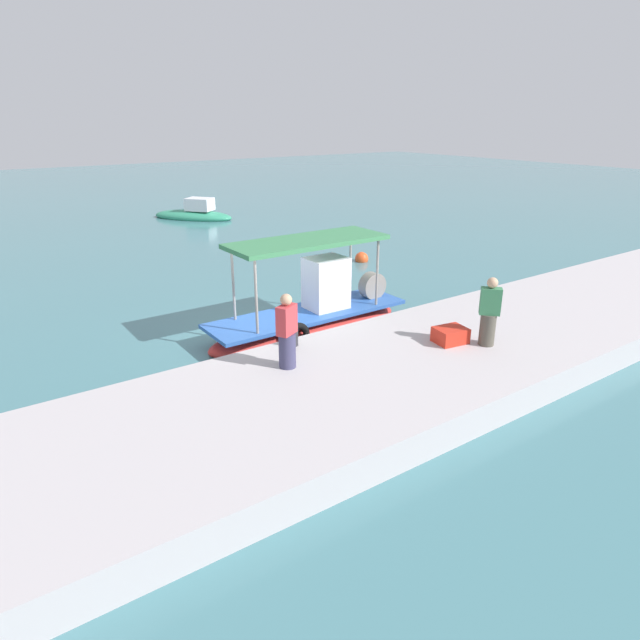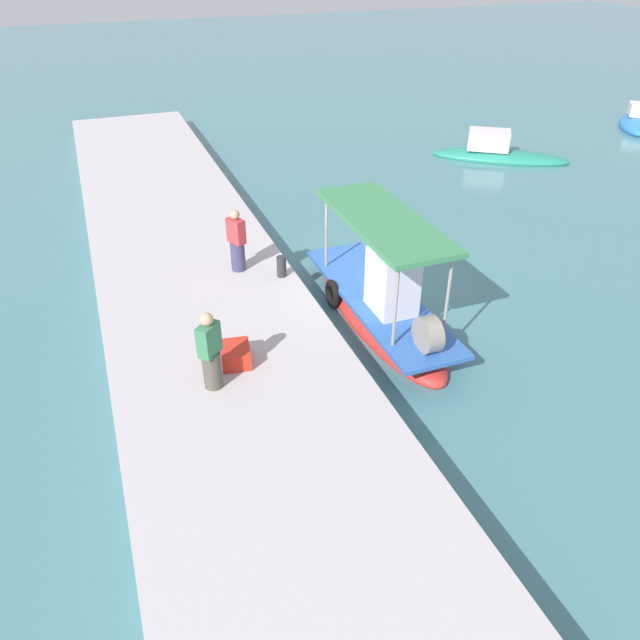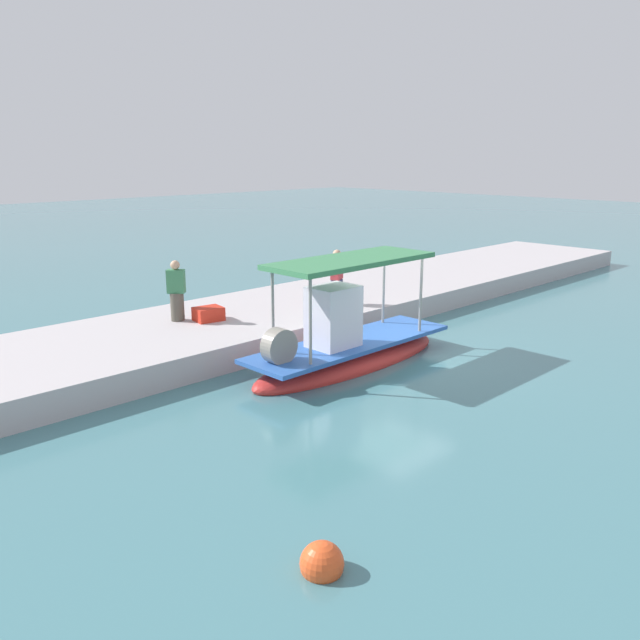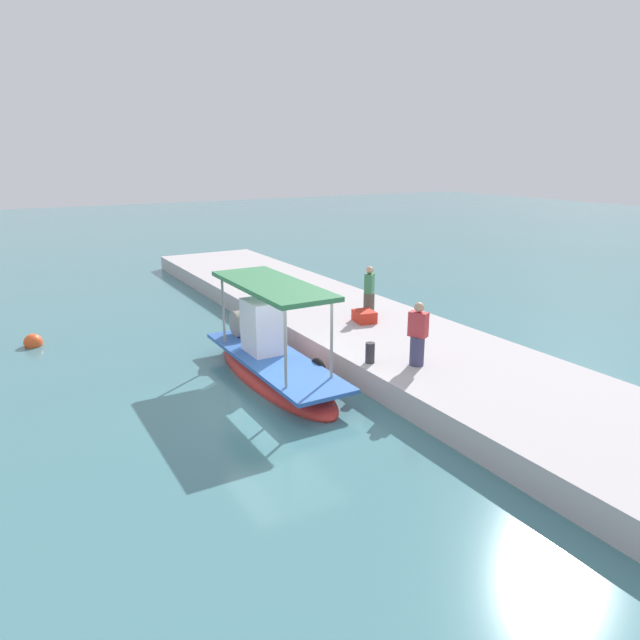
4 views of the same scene
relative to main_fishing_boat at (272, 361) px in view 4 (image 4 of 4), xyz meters
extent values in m
plane|color=teal|center=(-1.38, 0.39, -0.46)|extent=(120.00, 120.00, 0.00)
cube|color=#B9B2B4|center=(-1.38, -3.94, -0.13)|extent=(36.00, 4.83, 0.66)
ellipsoid|color=red|center=(-0.11, 0.01, -0.39)|extent=(6.07, 1.63, 0.84)
cube|color=#3262B8|center=(-0.11, 0.01, 0.08)|extent=(5.83, 1.63, 0.10)
cube|color=white|center=(0.49, 0.01, 0.80)|extent=(1.10, 0.89, 1.55)
cylinder|color=gray|center=(1.83, 0.62, 1.04)|extent=(0.07, 0.07, 2.02)
cylinder|color=gray|center=(1.83, -0.60, 1.04)|extent=(0.07, 0.07, 2.02)
cylinder|color=gray|center=(-2.05, 0.62, 1.04)|extent=(0.07, 0.07, 2.02)
cylinder|color=gray|center=(-2.05, -0.61, 1.04)|extent=(0.07, 0.07, 2.02)
cube|color=#3C8553|center=(-0.11, 0.01, 2.11)|extent=(4.39, 1.64, 0.12)
torus|color=black|center=(-1.02, -0.83, -0.12)|extent=(0.74, 0.18, 0.74)
cylinder|color=gray|center=(2.19, 0.01, 0.48)|extent=(0.80, 0.35, 0.80)
cylinder|color=#3C3B5D|center=(-2.55, -2.83, 0.57)|extent=(0.49, 0.49, 0.76)
cube|color=#C6383E|center=(-2.55, -2.83, 1.27)|extent=(0.53, 0.43, 0.63)
sphere|color=tan|center=(-2.55, -2.83, 1.70)|extent=(0.25, 0.25, 0.25)
cylinder|color=#514C42|center=(1.91, -4.46, 0.57)|extent=(0.51, 0.51, 0.76)
cube|color=#387D51|center=(1.91, -4.46, 1.27)|extent=(0.50, 0.51, 0.63)
sphere|color=tan|center=(1.91, -4.46, 1.70)|extent=(0.25, 0.25, 0.25)
cylinder|color=#2D2D33|center=(-1.82, -1.90, 0.46)|extent=(0.24, 0.24, 0.53)
cube|color=red|center=(1.32, -3.88, 0.38)|extent=(0.81, 0.69, 0.36)
sphere|color=#EE5223|center=(6.15, 5.35, -0.35)|extent=(0.56, 0.56, 0.56)
camera|label=1|loc=(-8.13, -12.00, 5.24)|focal=30.98mm
camera|label=2|loc=(11.19, -5.81, 7.57)|focal=34.21mm
camera|label=3|loc=(11.12, 10.38, 4.57)|focal=36.68mm
camera|label=4|loc=(-13.05, 6.09, 5.32)|focal=32.08mm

